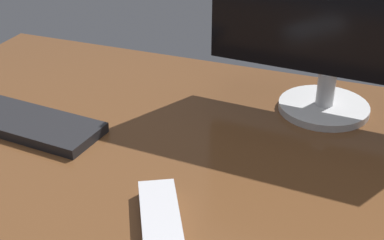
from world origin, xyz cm
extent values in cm
cube|color=brown|center=(0.00, 0.00, 1.00)|extent=(140.00, 84.00, 2.00)
cylinder|color=silver|center=(15.53, 26.07, 2.74)|extent=(18.19, 18.19, 1.47)
cylinder|color=silver|center=(15.53, 26.07, 6.93)|extent=(3.58, 3.58, 6.92)
cube|color=black|center=(15.53, 26.07, 24.84)|extent=(48.76, 6.03, 28.89)
cube|color=black|center=(-40.46, -1.09, 2.96)|extent=(38.75, 14.47, 1.93)
cube|color=#B7B7BC|center=(-0.41, -20.29, 3.26)|extent=(14.22, 19.74, 2.51)
camera|label=1|loc=(25.91, -75.48, 54.24)|focal=51.24mm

